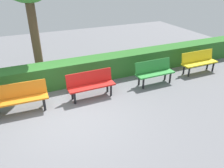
# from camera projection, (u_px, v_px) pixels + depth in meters

# --- Properties ---
(ground_plane) EXTENTS (21.04, 21.04, 0.00)m
(ground_plane) POSITION_uv_depth(u_px,v_px,m) (70.00, 117.00, 6.29)
(ground_plane) COLOR slate
(bench_yellow) EXTENTS (1.58, 0.47, 0.86)m
(bench_yellow) POSITION_uv_depth(u_px,v_px,m) (199.00, 61.00, 8.94)
(bench_yellow) COLOR yellow
(bench_yellow) RESTS_ON ground_plane
(bench_green) EXTENTS (1.47, 0.47, 0.86)m
(bench_green) POSITION_uv_depth(u_px,v_px,m) (154.00, 71.00, 8.01)
(bench_green) COLOR #2D8C38
(bench_green) RESTS_ON ground_plane
(bench_red) EXTENTS (1.55, 0.47, 0.86)m
(bench_red) POSITION_uv_depth(u_px,v_px,m) (91.00, 83.00, 7.12)
(bench_red) COLOR red
(bench_red) RESTS_ON ground_plane
(bench_orange) EXTENTS (1.61, 0.52, 0.86)m
(bench_orange) POSITION_uv_depth(u_px,v_px,m) (19.00, 97.00, 6.36)
(bench_orange) COLOR orange
(bench_orange) RESTS_ON ground_plane
(hedge_row) EXTENTS (17.04, 0.75, 0.85)m
(hedge_row) POSITION_uv_depth(u_px,v_px,m) (82.00, 71.00, 8.20)
(hedge_row) COLOR #2D6B28
(hedge_row) RESTS_ON ground_plane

